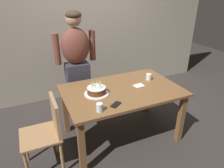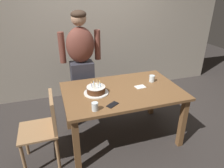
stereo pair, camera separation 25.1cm
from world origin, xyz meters
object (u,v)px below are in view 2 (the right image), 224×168
water_glass_far (95,107)px  cell_phone (113,105)px  napkin_stack (140,87)px  person_man_bearded (82,65)px  water_glass_near (152,79)px  dining_chair (46,125)px  birthday_cake (96,90)px

water_glass_far → cell_phone: bearing=12.2°
napkin_stack → person_man_bearded: size_ratio=0.08×
water_glass_near → dining_chair: (-1.46, -0.26, -0.27)m
water_glass_far → person_man_bearded: 1.08m
water_glass_far → cell_phone: (0.21, 0.05, -0.04)m
napkin_stack → person_man_bearded: 0.96m
water_glass_near → person_man_bearded: 1.06m
birthday_cake → napkin_stack: (0.59, -0.01, -0.04)m
birthday_cake → cell_phone: birthday_cake is taller
napkin_stack → person_man_bearded: (-0.64, 0.71, 0.13)m
dining_chair → cell_phone: bearing=76.9°
birthday_cake → cell_phone: size_ratio=2.12×
birthday_cake → water_glass_near: bearing=7.2°
cell_phone → napkin_stack: (0.49, 0.32, 0.00)m
water_glass_near → napkin_stack: (-0.23, -0.12, -0.04)m
water_glass_far → cell_phone: size_ratio=0.65×
water_glass_near → water_glass_far: (-0.93, -0.48, 0.00)m
water_glass_near → napkin_stack: bearing=-153.1°
water_glass_near → person_man_bearded: bearing=145.8°
water_glass_far → dining_chair: 0.64m
cell_phone → napkin_stack: size_ratio=1.10×
person_man_bearded → dining_chair: bearing=55.4°
birthday_cake → napkin_stack: bearing=-1.1°
cell_phone → dining_chair: (-0.74, 0.17, -0.23)m
water_glass_near → dining_chair: bearing=-169.8°
birthday_cake → napkin_stack: birthday_cake is taller
water_glass_near → cell_phone: 0.84m
birthday_cake → dining_chair: size_ratio=0.35×
water_glass_far → napkin_stack: size_ratio=0.71×
cell_phone → dining_chair: size_ratio=0.17×
water_glass_far → person_man_bearded: bearing=86.9°
water_glass_far → napkin_stack: 0.79m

